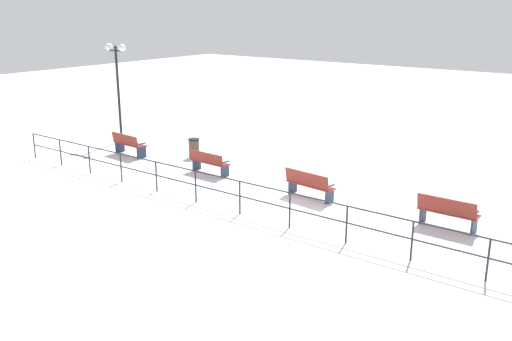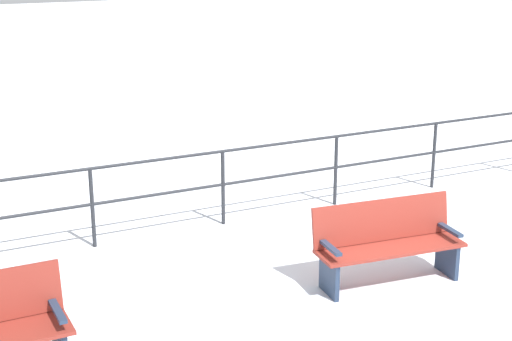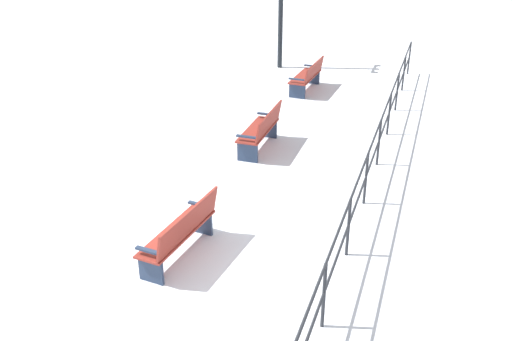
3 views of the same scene
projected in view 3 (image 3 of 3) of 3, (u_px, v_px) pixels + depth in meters
The scene contains 5 objects.
ground_plane at pixel (178, 255), 9.14m from camera, with size 80.00×80.00×0.00m, color white.
bench_nearest at pixel (308, 76), 16.45m from camera, with size 0.66×1.68×0.87m.
bench_second at pixel (262, 129), 12.68m from camera, with size 0.57×1.63×0.93m.
bench_third at pixel (181, 232), 8.90m from camera, with size 0.70×1.74×0.92m.
waterfront_railing at pixel (338, 248), 8.11m from camera, with size 0.05×23.05×1.04m.
Camera 3 is at (-3.61, 6.81, 5.26)m, focal length 40.08 mm.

